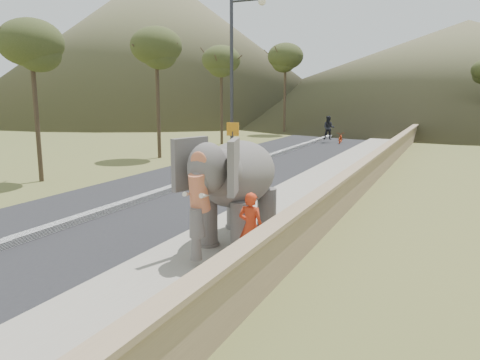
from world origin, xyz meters
name	(u,v)px	position (x,y,z in m)	size (l,w,h in m)	color
ground	(172,289)	(0.00, 0.00, 0.00)	(160.00, 160.00, 0.00)	olive
road	(202,181)	(-5.00, 10.00, 0.01)	(7.00, 120.00, 0.03)	black
median	(202,179)	(-5.00, 10.00, 0.11)	(0.35, 120.00, 0.22)	black
walkway	(315,189)	(0.00, 10.00, 0.07)	(3.00, 120.00, 0.15)	#9E9687
parapet	(360,181)	(1.65, 10.00, 0.55)	(0.30, 120.00, 1.10)	tan
lamppost	(238,68)	(-4.69, 12.95, 4.87)	(1.76, 0.36, 8.00)	#323338
signboard	(233,139)	(-4.50, 12.02, 1.64)	(0.60, 0.08, 2.40)	#2D2D33
hill_left	(158,45)	(-38.00, 55.00, 11.00)	(60.00, 60.00, 22.00)	brown
hill_far	(464,70)	(5.00, 70.00, 7.00)	(80.00, 80.00, 14.00)	brown
elephant_and_man	(238,188)	(0.02, 3.00, 1.43)	(2.12, 3.55, 2.57)	slate
motorcyclist	(334,132)	(-3.64, 27.59, 0.84)	(1.77, 1.64, 2.03)	maroon
trees	(399,94)	(1.09, 25.83, 3.63)	(47.53, 33.17, 8.32)	#473828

